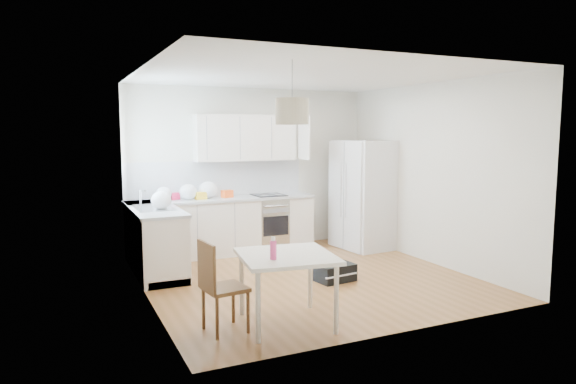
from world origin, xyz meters
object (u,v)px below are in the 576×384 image
at_px(refrigerator, 364,195).
at_px(dining_table, 287,262).
at_px(gym_bag, 335,272).
at_px(dining_chair, 225,286).

height_order(refrigerator, dining_table, refrigerator).
bearing_deg(gym_bag, dining_chair, -158.21).
height_order(dining_table, gym_bag, dining_table).
bearing_deg(refrigerator, gym_bag, -138.78).
xyz_separation_m(refrigerator, dining_table, (-2.66, -2.65, -0.26)).
bearing_deg(dining_chair, refrigerator, 30.63).
xyz_separation_m(dining_chair, gym_bag, (1.85, 1.05, -0.35)).
distance_m(refrigerator, dining_chair, 4.20).
distance_m(dining_table, gym_bag, 1.75).
bearing_deg(dining_table, gym_bag, 50.74).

